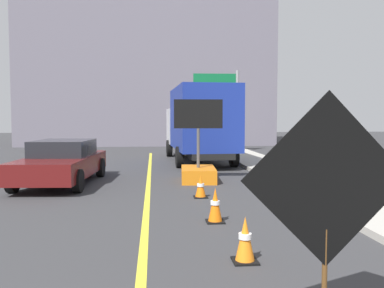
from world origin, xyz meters
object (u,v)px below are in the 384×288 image
box_truck (199,123)px  pickup_car (62,162)px  traffic_cone_mid_lane (215,205)px  roadwork_sign (327,184)px  arrow_board_trailer (198,167)px  highway_guide_sign (225,96)px  traffic_cone_near_sign (245,240)px  traffic_cone_far_lane (201,187)px

box_truck → pickup_car: bearing=-130.6°
pickup_car → traffic_cone_mid_lane: size_ratio=6.94×
traffic_cone_mid_lane → roadwork_sign: bearing=-85.1°
arrow_board_trailer → highway_guide_sign: 11.98m
highway_guide_sign → traffic_cone_mid_lane: size_ratio=7.17×
highway_guide_sign → traffic_cone_mid_lane: (-3.12, -16.57, -3.08)m
highway_guide_sign → traffic_cone_near_sign: (-3.03, -18.82, -3.10)m
box_truck → pickup_car: size_ratio=1.65×
roadwork_sign → arrow_board_trailer: arrow_board_trailer is taller
highway_guide_sign → traffic_cone_mid_lane: highway_guide_sign is taller
box_truck → pickup_car: (-5.06, -5.91, -1.17)m
box_truck → highway_guide_sign: size_ratio=1.60×
traffic_cone_far_lane → traffic_cone_mid_lane: bearing=-90.0°
highway_guide_sign → roadwork_sign: bearing=-97.5°
pickup_car → traffic_cone_far_lane: bearing=-33.1°
roadwork_sign → traffic_cone_far_lane: size_ratio=4.00×
pickup_car → traffic_cone_near_sign: bearing=-60.6°
traffic_cone_mid_lane → traffic_cone_far_lane: (0.00, 2.53, -0.06)m
traffic_cone_far_lane → highway_guide_sign: bearing=77.5°
traffic_cone_mid_lane → box_truck: bearing=85.2°
traffic_cone_far_lane → traffic_cone_near_sign: bearing=-89.0°
roadwork_sign → pickup_car: (-4.49, 9.53, -0.77)m
roadwork_sign → arrow_board_trailer: (-0.12, 9.63, -0.99)m
traffic_cone_near_sign → traffic_cone_mid_lane: (-0.09, 2.25, 0.02)m
box_truck → highway_guide_sign: 6.06m
roadwork_sign → traffic_cone_far_lane: 6.96m
pickup_car → highway_guide_sign: (7.24, 11.35, 2.73)m
arrow_board_trailer → traffic_cone_near_sign: 7.57m
box_truck → arrow_board_trailer: bearing=-96.8°
roadwork_sign → traffic_cone_near_sign: size_ratio=3.50×
pickup_car → traffic_cone_near_sign: pickup_car is taller
box_truck → traffic_cone_mid_lane: size_ratio=11.46×
traffic_cone_near_sign → traffic_cone_far_lane: traffic_cone_near_sign is taller
highway_guide_sign → traffic_cone_mid_lane: 17.14m
arrow_board_trailer → pickup_car: (-4.37, -0.10, 0.22)m
box_truck → pickup_car: 7.87m
highway_guide_sign → arrow_board_trailer: bearing=-104.3°
traffic_cone_near_sign → highway_guide_sign: bearing=80.8°
box_truck → traffic_cone_far_lane: (-0.94, -8.60, -1.58)m
highway_guide_sign → traffic_cone_near_sign: highway_guide_sign is taller
roadwork_sign → box_truck: 15.46m
roadwork_sign → box_truck: bearing=87.9°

